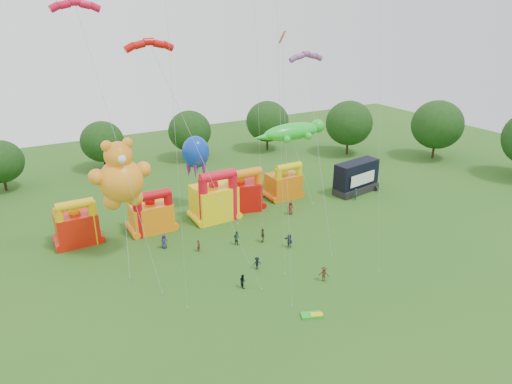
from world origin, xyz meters
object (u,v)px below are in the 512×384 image
stage_trailer (356,177)px  octopus_kite (208,180)px  spectator_4 (263,235)px  spectator_0 (164,241)px  bouncy_castle_2 (215,200)px  teddy_bear_kite (122,192)px  gecko_kite (294,140)px  bouncy_castle_0 (77,226)px

stage_trailer → octopus_kite: (-23.89, 4.23, 2.50)m
octopus_kite → spectator_4: size_ratio=5.77×
spectator_0 → bouncy_castle_2: bearing=25.2°
bouncy_castle_2 → teddy_bear_kite: teddy_bear_kite is taller
gecko_kite → spectator_0: size_ratio=6.92×
teddy_bear_kite → octopus_kite: teddy_bear_kite is taller
stage_trailer → teddy_bear_kite: teddy_bear_kite is taller
bouncy_castle_2 → spectator_0: bearing=-152.3°
teddy_bear_kite → octopus_kite: 15.99m
bouncy_castle_2 → teddy_bear_kite: (-13.51, -5.11, 5.66)m
octopus_kite → spectator_4: (2.17, -11.73, -4.02)m
bouncy_castle_0 → spectator_4: size_ratio=3.27×
bouncy_castle_0 → bouncy_castle_2: size_ratio=0.83×
bouncy_castle_2 → spectator_0: (-9.14, -4.79, -1.89)m
spectator_4 → stage_trailer: bearing=136.4°
gecko_kite → spectator_4: size_ratio=6.75×
spectator_4 → gecko_kite: bearing=161.2°
teddy_bear_kite → spectator_0: (4.38, 0.32, -7.55)m
bouncy_castle_0 → teddy_bear_kite: 10.33m
gecko_kite → octopus_kite: 15.18m
spectator_4 → bouncy_castle_2: bearing=-138.6°
octopus_kite → gecko_kite: bearing=1.1°
octopus_kite → bouncy_castle_0: bearing=-178.3°
gecko_kite → spectator_0: bearing=-162.7°
teddy_bear_kite → octopus_kite: size_ratio=1.32×
stage_trailer → spectator_0: size_ratio=4.45×
bouncy_castle_2 → octopus_kite: bearing=86.0°
stage_trailer → teddy_bear_kite: 38.19m
bouncy_castle_0 → stage_trailer: size_ratio=0.75×
spectator_0 → teddy_bear_kite: bearing=-178.3°
spectator_0 → gecko_kite: bearing=14.7°
bouncy_castle_2 → spectator_4: (2.34, -9.35, -1.87)m
bouncy_castle_0 → teddy_bear_kite: teddy_bear_kite is taller
bouncy_castle_0 → spectator_0: (8.98, -6.62, -1.45)m
spectator_0 → spectator_4: spectator_4 is taller
bouncy_castle_0 → spectator_4: 23.35m
bouncy_castle_2 → spectator_0: 10.49m
bouncy_castle_0 → spectator_0: bearing=-36.4°
bouncy_castle_0 → spectator_4: bearing=-28.7°
gecko_kite → spectator_0: gecko_kite is taller
stage_trailer → spectator_4: bearing=-161.0°
stage_trailer → teddy_bear_kite: (-37.57, -3.27, 6.01)m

